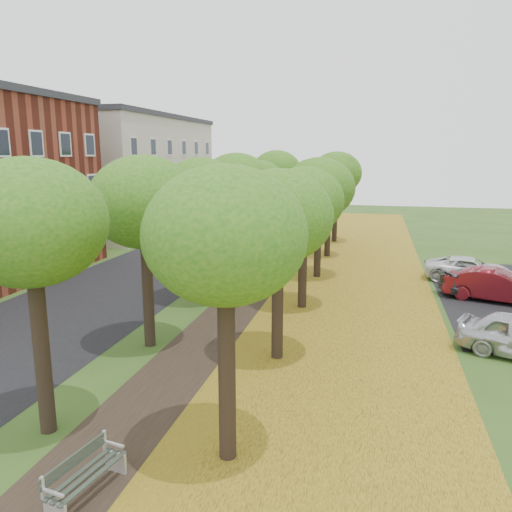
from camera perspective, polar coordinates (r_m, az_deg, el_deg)
The scene contains 11 objects.
ground at distance 13.52m, azimuth -14.52°, elevation -19.86°, with size 120.00×120.00×0.00m, color #2D4C19.
street_asphalt at distance 29.19m, azimuth -13.87°, elevation -2.54°, with size 8.00×70.00×0.01m, color black.
footpath at distance 26.65m, azimuth 0.65°, elevation -3.54°, with size 3.20×70.00×0.01m, color black.
leaf_verge at distance 26.05m, azimuth 11.47°, elevation -4.14°, with size 7.50×70.00×0.01m, color gold.
tree_row_west at distance 26.37m, azimuth -4.03°, elevation 7.46°, with size 3.75×33.75×6.71m.
tree_row_east at distance 25.35m, azimuth 6.46°, elevation 7.24°, with size 3.75×33.75×6.71m.
building_cream at distance 48.73m, azimuth -14.50°, elevation 9.19°, with size 10.30×20.30×10.40m.
bench at distance 11.79m, azimuth -18.99°, elevation -22.56°, with size 0.90×2.01×0.92m.
car_red at distance 26.59m, azimuth 25.77°, elevation -3.06°, with size 1.63×4.67×1.54m, color maroon.
car_grey at distance 27.69m, azimuth 24.73°, elevation -2.64°, with size 1.86×4.56×1.32m, color #38373D.
car_white at distance 30.16m, azimuth 23.27°, elevation -1.42°, with size 2.19×4.75×1.32m, color silver.
Camera 1 is at (5.69, -10.08, 6.99)m, focal length 35.00 mm.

